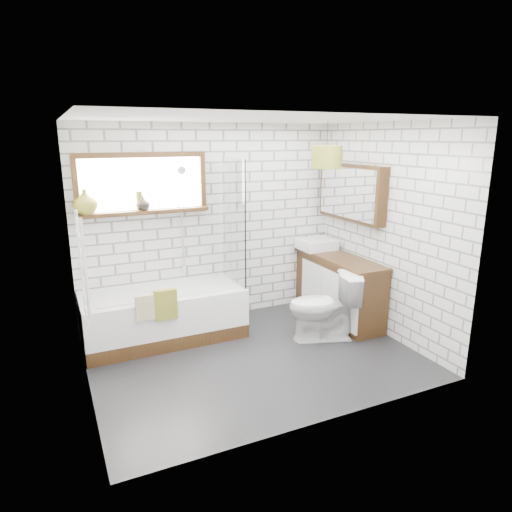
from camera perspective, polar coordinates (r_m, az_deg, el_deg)
name	(u,v)px	position (r m, az deg, el deg)	size (l,w,h in m)	color
floor	(255,357)	(5.11, -0.15, -12.55)	(3.40, 2.60, 0.01)	black
ceiling	(255,118)	(4.54, -0.18, 16.86)	(3.40, 2.60, 0.01)	white
wall_back	(212,224)	(5.85, -5.53, 3.97)	(3.40, 0.01, 2.50)	white
wall_front	(325,281)	(3.57, 8.65, -3.17)	(3.40, 0.01, 2.50)	white
wall_left	(77,265)	(4.27, -21.44, -1.05)	(0.01, 2.60, 2.50)	white
wall_right	(386,232)	(5.58, 15.96, 2.94)	(0.01, 2.60, 2.50)	white
window	(143,184)	(5.51, -13.97, 8.72)	(1.52, 0.16, 0.68)	black
towel_radiator	(83,270)	(4.28, -20.78, -1.63)	(0.06, 0.52, 1.00)	white
mirror_cabinet	(351,192)	(5.93, 11.82, 7.78)	(0.16, 1.20, 0.70)	black
shower_riser	(182,219)	(5.67, -9.22, 4.53)	(0.02, 0.02, 1.30)	silver
bathtub	(164,315)	(5.53, -11.44, -7.20)	(1.84, 0.81, 0.60)	white
shower_screen	(233,221)	(5.50, -2.84, 4.34)	(0.02, 0.72, 1.50)	white
towel_green	(166,305)	(5.05, -11.23, -5.98)	(0.24, 0.07, 0.33)	olive
towel_beige	(146,308)	(5.01, -13.62, -6.29)	(0.21, 0.05, 0.28)	tan
vanity	(338,288)	(6.07, 10.27, -3.91)	(0.47, 1.47, 0.84)	black
basin	(317,244)	(6.28, 7.59, 1.46)	(0.46, 0.41, 0.14)	white
tap	(327,239)	(6.35, 8.83, 2.10)	(0.03, 0.03, 0.15)	silver
toilet	(323,306)	(5.43, 8.41, -6.25)	(0.80, 0.46, 0.82)	white
vase_olive	(85,203)	(5.42, -20.57, 6.19)	(0.27, 0.27, 0.28)	olive
vase_dark	(143,205)	(5.51, -13.95, 6.25)	(0.16, 0.16, 0.17)	black
bottle	(140,203)	(5.49, -14.35, 6.48)	(0.07, 0.07, 0.22)	olive
pendant	(327,157)	(5.55, 8.82, 12.12)	(0.35, 0.35, 0.26)	olive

